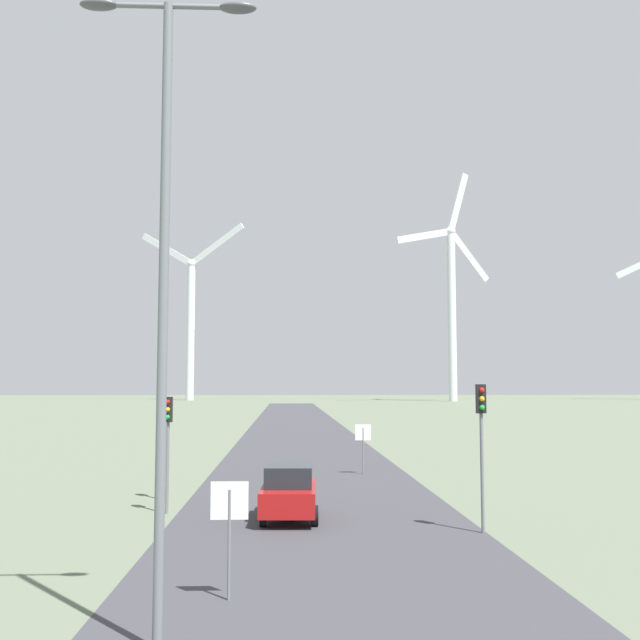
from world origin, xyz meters
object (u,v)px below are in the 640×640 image
at_px(car_approaching, 289,492).
at_px(wind_turbine_left, 191,313).
at_px(stop_sign_far, 363,439).
at_px(traffic_light_post_near_right, 481,424).
at_px(traffic_light_post_near_left, 162,439).
at_px(traffic_light_post_mid_left, 168,428).
at_px(wind_turbine_center, 452,297).
at_px(streetlamp, 164,241).
at_px(stop_sign_near, 229,517).

height_order(car_approaching, wind_turbine_left, wind_turbine_left).
relative_size(stop_sign_far, traffic_light_post_near_right, 0.55).
relative_size(traffic_light_post_near_left, traffic_light_post_near_right, 0.70).
bearing_deg(traffic_light_post_mid_left, stop_sign_far, 54.07).
bearing_deg(traffic_light_post_mid_left, wind_turbine_center, 74.08).
relative_size(stop_sign_far, wind_turbine_left, 0.05).
height_order(streetlamp, wind_turbine_left, wind_turbine_left).
relative_size(stop_sign_near, wind_turbine_left, 0.05).
distance_m(traffic_light_post_near_left, wind_turbine_center, 173.85).
bearing_deg(car_approaching, stop_sign_near, -97.90).
distance_m(stop_sign_far, traffic_light_post_near_left, 11.90).
relative_size(traffic_light_post_mid_left, car_approaching, 0.98).
bearing_deg(streetlamp, traffic_light_post_mid_left, 98.33).
xyz_separation_m(traffic_light_post_near_left, car_approaching, (5.06, -4.62, -1.44)).
distance_m(stop_sign_near, stop_sign_far, 22.52).
relative_size(stop_sign_near, stop_sign_far, 0.99).
height_order(wind_turbine_left, wind_turbine_center, wind_turbine_center).
bearing_deg(traffic_light_post_near_right, stop_sign_far, 98.06).
height_order(traffic_light_post_near_left, wind_turbine_left, wind_turbine_left).
bearing_deg(streetlamp, wind_turbine_left, 97.13).
distance_m(wind_turbine_left, wind_turbine_center, 72.79).
height_order(traffic_light_post_mid_left, wind_turbine_center, wind_turbine_center).
height_order(streetlamp, stop_sign_far, streetlamp).
bearing_deg(streetlamp, traffic_light_post_near_left, 99.23).
bearing_deg(traffic_light_post_mid_left, streetlamp, -81.67).
xyz_separation_m(traffic_light_post_near_right, wind_turbine_left, (-33.09, 188.69, 21.08)).
distance_m(traffic_light_post_near_left, car_approaching, 7.00).
distance_m(stop_sign_near, wind_turbine_center, 186.35).
xyz_separation_m(traffic_light_post_near_left, traffic_light_post_mid_left, (0.75, -3.29, 0.65)).
xyz_separation_m(car_approaching, wind_turbine_left, (-27.13, 186.11, 23.48)).
bearing_deg(traffic_light_post_near_right, traffic_light_post_near_left, 146.82).
relative_size(traffic_light_post_mid_left, wind_turbine_center, 0.07).
distance_m(traffic_light_post_near_right, wind_turbine_center, 177.91).
distance_m(traffic_light_post_near_right, car_approaching, 6.92).
height_order(stop_sign_far, traffic_light_post_mid_left, traffic_light_post_mid_left).
bearing_deg(traffic_light_post_near_right, wind_turbine_center, 77.64).
xyz_separation_m(streetlamp, traffic_light_post_mid_left, (-2.00, 13.68, -4.13)).
xyz_separation_m(stop_sign_far, wind_turbine_center, (39.87, 157.06, 25.81)).
bearing_deg(traffic_light_post_mid_left, car_approaching, -17.15).
bearing_deg(traffic_light_post_near_left, stop_sign_far, 41.72).
bearing_deg(streetlamp, traffic_light_post_near_right, 49.79).
height_order(stop_sign_near, traffic_light_post_near_right, traffic_light_post_near_right).
distance_m(stop_sign_near, wind_turbine_left, 198.50).
height_order(stop_sign_near, stop_sign_far, stop_sign_far).
height_order(traffic_light_post_mid_left, wind_turbine_left, wind_turbine_left).
height_order(stop_sign_far, car_approaching, stop_sign_far).
relative_size(traffic_light_post_near_left, wind_turbine_center, 0.05).
distance_m(streetlamp, stop_sign_near, 6.23).
bearing_deg(traffic_light_post_near_right, car_approaching, 156.57).
bearing_deg(car_approaching, wind_turbine_center, 75.55).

